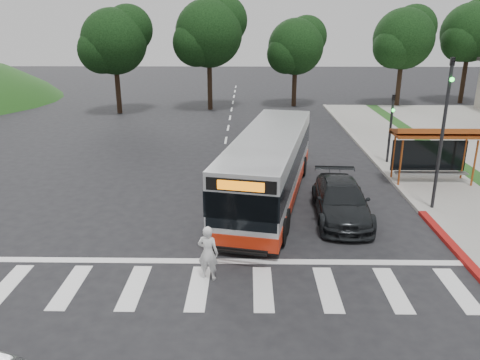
{
  "coord_description": "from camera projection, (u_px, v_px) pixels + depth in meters",
  "views": [
    {
      "loc": [
        1.49,
        -17.62,
        7.84
      ],
      "look_at": [
        1.2,
        0.72,
        1.6
      ],
      "focal_mm": 35.0,
      "sensor_mm": 36.0,
      "label": 1
    }
  ],
  "objects": [
    {
      "name": "dark_sedan",
      "position": [
        341.0,
        200.0,
        19.46
      ],
      "size": [
        2.4,
        5.37,
        1.53
      ],
      "primitive_type": "imported",
      "rotation": [
        0.0,
        0.0,
        -0.05
      ],
      "color": "black",
      "rests_on": "ground"
    },
    {
      "name": "tree_north_c",
      "position": [
        115.0,
        40.0,
        40.13
      ],
      "size": [
        6.16,
        5.74,
        9.3
      ],
      "color": "black",
      "rests_on": "ground"
    },
    {
      "name": "curb_east_red",
      "position": [
        451.0,
        244.0,
        17.17
      ],
      "size": [
        0.32,
        6.0,
        0.15
      ],
      "primitive_type": "cube",
      "color": "maroon",
      "rests_on": "ground"
    },
    {
      "name": "traffic_signal_ne_tall",
      "position": [
        444.0,
        123.0,
        19.25
      ],
      "size": [
        0.18,
        0.37,
        6.5
      ],
      "color": "black",
      "rests_on": "ground"
    },
    {
      "name": "traffic_signal_ne_short",
      "position": [
        391.0,
        122.0,
        26.32
      ],
      "size": [
        0.18,
        0.37,
        4.0
      ],
      "color": "black",
      "rests_on": "ground"
    },
    {
      "name": "tree_ne_b",
      "position": [
        471.0,
        31.0,
        45.11
      ],
      "size": [
        6.16,
        5.74,
        10.02
      ],
      "color": "black",
      "rests_on": "ground"
    },
    {
      "name": "tree_north_a",
      "position": [
        210.0,
        32.0,
        41.71
      ],
      "size": [
        6.6,
        6.15,
        10.17
      ],
      "color": "black",
      "rests_on": "ground"
    },
    {
      "name": "bus_shelter",
      "position": [
        435.0,
        138.0,
        23.14
      ],
      "size": [
        4.2,
        1.6,
        2.86
      ],
      "color": "#9F471A",
      "rests_on": "sidewalk_east"
    },
    {
      "name": "crosswalk_ladder",
      "position": [
        198.0,
        288.0,
        14.49
      ],
      "size": [
        18.0,
        2.6,
        0.01
      ],
      "primitive_type": "cube",
      "color": "silver",
      "rests_on": "ground"
    },
    {
      "name": "tree_north_b",
      "position": [
        296.0,
        46.0,
        43.88
      ],
      "size": [
        5.72,
        5.33,
        8.43
      ],
      "color": "black",
      "rests_on": "ground"
    },
    {
      "name": "curb_east",
      "position": [
        379.0,
        165.0,
        26.64
      ],
      "size": [
        0.3,
        40.0,
        0.15
      ],
      "primitive_type": "cube",
      "color": "#9E9991",
      "rests_on": "ground"
    },
    {
      "name": "sidewalk_east",
      "position": [
        414.0,
        165.0,
        26.62
      ],
      "size": [
        4.0,
        40.0,
        0.12
      ],
      "primitive_type": "cube",
      "color": "gray",
      "rests_on": "ground"
    },
    {
      "name": "transit_bus",
      "position": [
        269.0,
        167.0,
        21.27
      ],
      "size": [
        4.95,
        12.24,
        3.09
      ],
      "primitive_type": null,
      "rotation": [
        0.0,
        0.0,
        -0.2
      ],
      "color": "silver",
      "rests_on": "ground"
    },
    {
      "name": "tree_ne_a",
      "position": [
        404.0,
        38.0,
        43.49
      ],
      "size": [
        6.16,
        5.74,
        9.3
      ],
      "color": "black",
      "rests_on": "parking_lot"
    },
    {
      "name": "pedestrian",
      "position": [
        208.0,
        253.0,
        14.74
      ],
      "size": [
        0.74,
        0.57,
        1.82
      ],
      "primitive_type": "imported",
      "rotation": [
        0.0,
        0.0,
        2.92
      ],
      "color": "silver",
      "rests_on": "ground"
    },
    {
      "name": "ground",
      "position": [
        211.0,
        222.0,
        19.23
      ],
      "size": [
        140.0,
        140.0,
        0.0
      ],
      "primitive_type": "plane",
      "color": "black",
      "rests_on": "ground"
    }
  ]
}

